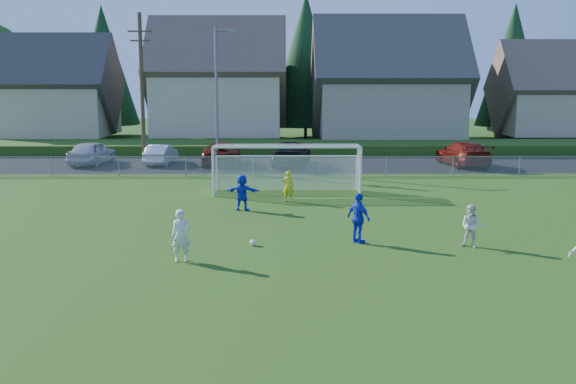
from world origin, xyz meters
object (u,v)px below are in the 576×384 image
(car_a, at_px, (92,153))
(car_g, at_px, (463,154))
(player_white_b, at_px, (471,226))
(car_c, at_px, (221,153))
(player_blue_b, at_px, (242,192))
(goalkeeper, at_px, (288,186))
(player_blue_a, at_px, (359,218))
(player_white_a, at_px, (181,236))
(car_b, at_px, (161,154))
(soccer_ball, at_px, (253,243))
(car_d, at_px, (291,154))
(soccer_goal, at_px, (287,161))

(car_a, xyz_separation_m, car_g, (25.00, -0.81, 0.00))
(player_white_b, height_order, car_c, car_c)
(car_c, bearing_deg, car_a, -4.12)
(player_blue_b, distance_m, goalkeeper, 2.91)
(goalkeeper, xyz_separation_m, car_c, (-4.45, 14.10, 0.02))
(player_blue_a, height_order, car_g, player_blue_a)
(player_white_a, xyz_separation_m, player_blue_a, (5.92, 2.41, 0.06))
(goalkeeper, distance_m, car_a, 19.28)
(player_blue_b, xyz_separation_m, car_b, (-6.50, 16.19, -0.13))
(car_c, bearing_deg, car_b, -5.03)
(car_a, bearing_deg, car_g, -174.47)
(player_white_b, xyz_separation_m, goalkeeper, (-6.26, 8.78, -0.00))
(player_blue_a, height_order, player_blue_b, player_blue_a)
(player_white_a, distance_m, player_white_b, 9.90)
(soccer_ball, height_order, car_a, car_a)
(car_a, relative_size, car_g, 0.85)
(car_c, relative_size, car_g, 0.99)
(car_d, height_order, soccer_goal, soccer_goal)
(player_blue_b, height_order, goalkeeper, player_blue_b)
(player_white_a, relative_size, goalkeeper, 1.13)
(car_g, bearing_deg, player_white_b, 69.29)
(car_g, height_order, soccer_goal, soccer_goal)
(player_white_b, xyz_separation_m, player_blue_a, (-3.82, 0.68, 0.15))
(goalkeeper, bearing_deg, car_g, -125.91)
(player_white_a, xyz_separation_m, goalkeeper, (3.49, 10.51, -0.10))
(car_b, bearing_deg, player_white_a, 106.12)
(car_c, xyz_separation_m, soccer_goal, (4.40, -11.55, 0.86))
(car_d, height_order, car_g, car_d)
(player_blue_b, xyz_separation_m, car_a, (-11.16, 16.09, 0.01))
(player_blue_a, height_order, soccer_goal, soccer_goal)
(player_white_b, distance_m, car_b, 27.29)
(player_blue_b, height_order, soccer_goal, soccer_goal)
(player_white_b, bearing_deg, player_blue_b, 170.57)
(player_white_a, xyz_separation_m, car_d, (3.77, 23.61, -0.02))
(car_a, distance_m, car_g, 25.01)
(goalkeeper, bearing_deg, car_d, -85.45)
(player_blue_b, xyz_separation_m, soccer_goal, (2.01, 4.61, 0.82))
(player_blue_b, bearing_deg, goalkeeper, -124.17)
(soccer_ball, relative_size, player_blue_a, 0.12)
(player_white_a, bearing_deg, soccer_goal, 64.66)
(player_white_a, distance_m, car_g, 28.22)
(soccer_ball, distance_m, player_white_a, 3.07)
(soccer_goal, bearing_deg, car_d, 88.19)
(car_d, bearing_deg, car_c, -5.44)
(car_b, bearing_deg, soccer_ball, 112.29)
(player_blue_b, relative_size, car_g, 0.29)
(goalkeeper, relative_size, car_c, 0.27)
(player_blue_b, relative_size, goalkeeper, 1.08)
(car_c, bearing_deg, car_g, 172.37)
(car_c, height_order, soccer_goal, soccer_goal)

